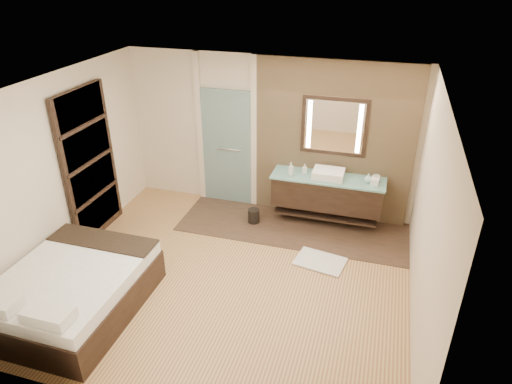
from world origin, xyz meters
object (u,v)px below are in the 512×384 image
(vanity, at_px, (327,192))
(mirror_unit, at_px, (334,127))
(waste_bin, at_px, (254,216))
(bed, at_px, (73,291))

(vanity, relative_size, mirror_unit, 1.75)
(vanity, height_order, waste_bin, vanity)
(bed, bearing_deg, mirror_unit, 50.61)
(vanity, bearing_deg, bed, -131.80)
(bed, bearing_deg, waste_bin, 60.27)
(bed, bearing_deg, vanity, 48.50)
(vanity, height_order, mirror_unit, mirror_unit)
(vanity, distance_m, bed, 4.13)
(mirror_unit, distance_m, waste_bin, 2.01)
(vanity, bearing_deg, waste_bin, -163.49)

